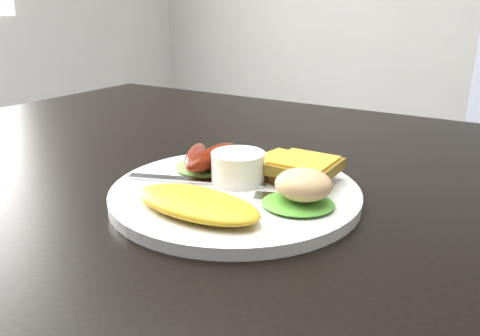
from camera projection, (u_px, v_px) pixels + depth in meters
name	position (u px, v px, depth m)	size (l,w,h in m)	color
dining_table	(241.00, 172.00, 0.66)	(1.20, 0.80, 0.04)	black
person	(218.00, 113.00, 1.30)	(0.48, 0.32, 1.33)	navy
plate	(235.00, 193.00, 0.52)	(0.27, 0.27, 0.01)	white
lettuce_left	(205.00, 167.00, 0.57)	(0.08, 0.07, 0.01)	#599536
lettuce_right	(298.00, 203.00, 0.46)	(0.07, 0.07, 0.01)	#518F2C
omelette	(197.00, 203.00, 0.45)	(0.14, 0.07, 0.02)	yellow
sausage_a	(196.00, 156.00, 0.55)	(0.02, 0.09, 0.02)	maroon
sausage_b	(214.00, 157.00, 0.55)	(0.02, 0.10, 0.02)	#671102
ramekin	(238.00, 168.00, 0.52)	(0.06, 0.06, 0.04)	white
toast_a	(285.00, 168.00, 0.56)	(0.08, 0.08, 0.01)	brown
toast_b	(305.00, 166.00, 0.52)	(0.07, 0.07, 0.01)	olive
potato_salad	(303.00, 185.00, 0.46)	(0.06, 0.05, 0.03)	beige
fork	(195.00, 181.00, 0.53)	(0.16, 0.01, 0.00)	#ADAFB7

